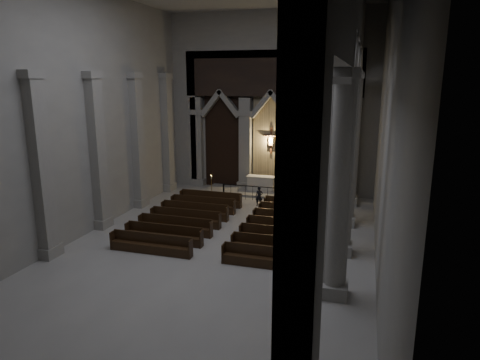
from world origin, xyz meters
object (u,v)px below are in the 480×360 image
Objects in this scene: altar at (261,183)px; altar_rail at (260,191)px; candle_stand_right at (315,198)px; pews at (234,225)px; candle_stand_left at (212,190)px; worshipper at (259,196)px.

altar reaches higher than altar_rail.
altar is 4.29m from candle_stand_right.
altar is 0.21× the size of pews.
candle_stand_left reaches higher than worshipper.
altar_rail is 3.50× the size of candle_stand_left.
candle_stand_right is 3.55m from worshipper.
candle_stand_left is 6.84m from pews.
pews is at bearing -60.19° from candle_stand_left.
altar is at bearing 155.28° from candle_stand_right.
candle_stand_right is at bearing 0.81° from candle_stand_left.
candle_stand_right is at bearing -24.72° from altar.
candle_stand_left is (-3.40, 0.25, -0.26)m from altar_rail.
candle_stand_right is (3.44, 0.34, -0.26)m from altar_rail.
candle_stand_left reaches higher than altar_rail.
worshipper is at bearing -155.62° from candle_stand_right.
pews is 4.59m from worshipper.
altar_rail is at bearing -77.98° from altar.
candle_stand_left is 6.84m from candle_stand_right.
altar_rail reaches higher than pews.
altar is 1.36× the size of candle_stand_right.
worshipper is at bearing -20.68° from candle_stand_left.
candle_stand_left is 1.16× the size of worshipper.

